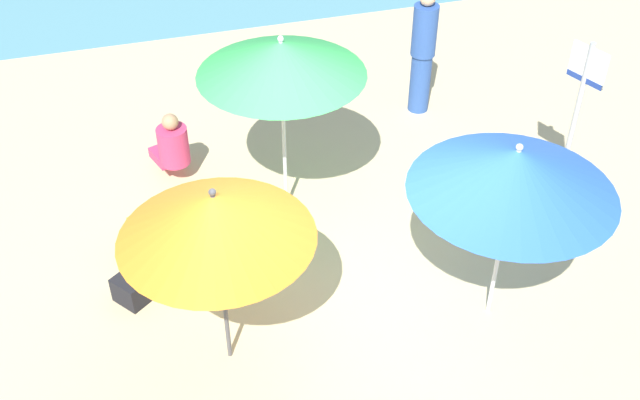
{
  "coord_description": "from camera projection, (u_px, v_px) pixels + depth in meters",
  "views": [
    {
      "loc": [
        -1.55,
        -5.22,
        5.42
      ],
      "look_at": [
        0.15,
        0.48,
        0.7
      ],
      "focal_mm": 43.21,
      "sensor_mm": 36.0,
      "label": 1
    }
  ],
  "objects": [
    {
      "name": "person_b",
      "position": [
        423.0,
        52.0,
        9.73
      ],
      "size": [
        0.31,
        0.31,
        1.65
      ],
      "rotation": [
        0.0,
        0.0,
        4.75
      ],
      "color": "#2D519E",
      "rests_on": "ground_plane"
    },
    {
      "name": "beach_chair_a",
      "position": [
        166.0,
        239.0,
        7.67
      ],
      "size": [
        0.75,
        0.77,
        0.67
      ],
      "rotation": [
        0.0,
        0.0,
        -1.03
      ],
      "color": "gold",
      "rests_on": "ground_plane"
    },
    {
      "name": "umbrella_orange",
      "position": [
        215.0,
        217.0,
        5.94
      ],
      "size": [
        1.59,
        1.59,
        1.89
      ],
      "color": "#4C4C51",
      "rests_on": "ground_plane"
    },
    {
      "name": "umbrella_blue",
      "position": [
        515.0,
        171.0,
        6.35
      ],
      "size": [
        1.78,
        1.78,
        1.93
      ],
      "color": "silver",
      "rests_on": "ground_plane"
    },
    {
      "name": "person_a",
      "position": [
        172.0,
        146.0,
        8.78
      ],
      "size": [
        0.46,
        0.57,
        0.88
      ],
      "rotation": [
        0.0,
        0.0,
        1.9
      ],
      "color": "#DB3866",
      "rests_on": "ground_plane"
    },
    {
      "name": "beach_bag",
      "position": [
        130.0,
        291.0,
        7.4
      ],
      "size": [
        0.37,
        0.39,
        0.27
      ],
      "primitive_type": "cube",
      "rotation": [
        0.0,
        0.0,
        5.36
      ],
      "color": "black",
      "rests_on": "ground_plane"
    },
    {
      "name": "ground_plane",
      "position": [
        320.0,
        286.0,
        7.63
      ],
      "size": [
        40.0,
        40.0,
        0.0
      ],
      "primitive_type": "plane",
      "color": "#D3BC8C"
    },
    {
      "name": "warning_sign",
      "position": [
        578.0,
        108.0,
        7.8
      ],
      "size": [
        0.17,
        0.41,
        2.03
      ],
      "rotation": [
        0.0,
        0.0,
        0.34
      ],
      "color": "#ADADB2",
      "rests_on": "ground_plane"
    },
    {
      "name": "umbrella_green",
      "position": [
        282.0,
        58.0,
        7.46
      ],
      "size": [
        1.69,
        1.69,
        2.1
      ],
      "color": "silver",
      "rests_on": "ground_plane"
    }
  ]
}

